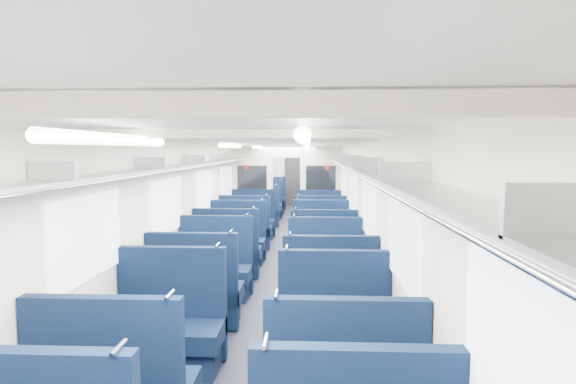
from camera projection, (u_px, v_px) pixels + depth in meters
floor at (280, 259)px, 9.32m from camera, size 2.80×18.00×0.01m
ceiling at (280, 142)px, 9.11m from camera, size 2.80×18.00×0.01m
wall_left at (211, 201)px, 9.28m from camera, size 0.02×18.00×2.35m
dado_left at (212, 241)px, 9.36m from camera, size 0.03×17.90×0.70m
wall_right at (350, 201)px, 9.15m from camera, size 0.02×18.00×2.35m
dado_right at (349, 242)px, 9.23m from camera, size 0.03×17.90×0.70m
wall_far at (294, 176)px, 18.17m from camera, size 2.80×0.02×2.35m
luggage_rack_left at (219, 161)px, 9.20m from camera, size 0.36×17.40×0.18m
luggage_rack_right at (341, 161)px, 9.09m from camera, size 0.36×17.40×0.18m
windows at (279, 191)px, 8.74m from camera, size 2.78×15.60×0.75m
ceiling_fittings at (279, 145)px, 8.86m from camera, size 2.70×16.06×0.11m
end_door at (294, 180)px, 18.13m from camera, size 0.75×0.06×2.00m
bulkhead at (286, 188)px, 11.76m from camera, size 2.80×0.10×2.35m
seat_6 at (169, 331)px, 4.65m from camera, size 1.11×0.62×1.24m
seat_7 at (334, 337)px, 4.49m from camera, size 1.11×0.62×1.24m
seat_8 at (196, 296)px, 5.75m from camera, size 1.11×0.62×1.24m
seat_9 at (329, 301)px, 5.56m from camera, size 1.11×0.62×1.24m
seat_10 at (214, 272)px, 6.88m from camera, size 1.11×0.62×1.24m
seat_11 at (326, 275)px, 6.73m from camera, size 1.11×0.62×1.24m
seat_12 at (228, 255)px, 8.01m from camera, size 1.11×0.62×1.24m
seat_13 at (323, 256)px, 7.88m from camera, size 1.11×0.62×1.24m
seat_14 at (237, 243)px, 9.01m from camera, size 1.11×0.62×1.24m
seat_15 at (322, 243)px, 9.05m from camera, size 1.11×0.62×1.24m
seat_16 at (246, 232)px, 10.27m from camera, size 1.11×0.62×1.24m
seat_17 at (320, 232)px, 10.23m from camera, size 1.11×0.62×1.24m
seat_18 at (253, 223)px, 11.52m from camera, size 1.11×0.62×1.24m
seat_19 at (319, 224)px, 11.30m from camera, size 1.11×0.62×1.24m
seat_20 at (260, 213)px, 13.31m from camera, size 1.11×0.62×1.24m
seat_21 at (318, 213)px, 13.31m from camera, size 1.11×0.62×1.24m
seat_22 at (265, 207)px, 14.61m from camera, size 1.11×0.62×1.24m
seat_23 at (317, 208)px, 14.52m from camera, size 1.11×0.62×1.24m
seat_24 at (268, 203)px, 15.78m from camera, size 1.11×0.62×1.24m
seat_25 at (316, 204)px, 15.58m from camera, size 1.11×0.62×1.24m
seat_26 at (270, 200)px, 16.82m from camera, size 1.11×0.62×1.24m
seat_27 at (316, 200)px, 16.88m from camera, size 1.11×0.62×1.24m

